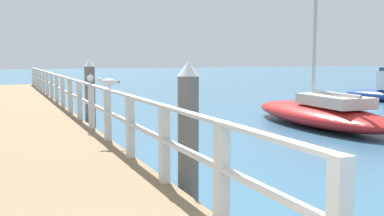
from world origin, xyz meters
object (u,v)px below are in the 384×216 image
Objects in this scene: seagull_foreground at (108,82)px; seagull_background at (90,78)px; boat_0 at (320,113)px; dock_piling_near at (188,133)px; dock_piling_far at (90,94)px.

seagull_foreground is 0.93× the size of seagull_background.
seagull_background is 6.72m from boat_0.
dock_piling_near is 8.01m from boat_0.
dock_piling_far reaches higher than seagull_foreground.
dock_piling_far is at bearing 167.23° from boat_0.
dock_piling_near is 0.31× the size of boat_0.
seagull_background is at bearing 94.55° from dock_piling_near.
seagull_foreground is at bearing 97.49° from dock_piling_near.
boat_0 reaches higher than seagull_background.
seagull_background is at bearing -174.03° from boat_0.
seagull_foreground is at bearing -158.66° from boat_0.
seagull_foreground is 1.84m from seagull_background.
dock_piling_far is (0.00, 6.90, 0.00)m from dock_piling_near.
dock_piling_near is at bearing -137.11° from boat_0.
seagull_background is 0.08× the size of boat_0.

